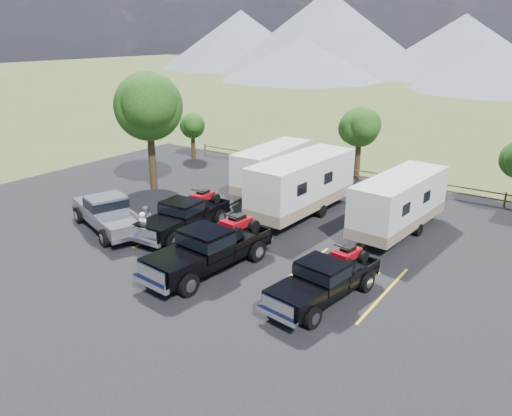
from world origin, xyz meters
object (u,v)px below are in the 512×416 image
Objects in this scene: person_a at (144,228)px; tree_big_nw at (148,106)px; rig_right at (325,279)px; trailer_center at (302,185)px; rig_left at (185,215)px; pickup_silver at (108,213)px; person_b at (147,221)px; trailer_left at (273,168)px; rig_center at (210,247)px; trailer_right at (399,204)px.

tree_big_nw is at bearing -52.58° from person_a.
trailer_center reaches higher than rig_right.
pickup_silver is (-3.55, -2.17, 0.01)m from rig_left.
person_b is at bearing -46.18° from tree_big_nw.
trailer_center is at bearing 133.45° from rig_right.
trailer_center is (3.90, -2.89, 0.21)m from trailer_left.
pickup_silver reaches higher than person_b.
rig_center is at bearing -72.40° from trailer_left.
tree_big_nw is 9.07m from pickup_silver.
tree_big_nw reaches higher than trailer_right.
trailer_right is (5.33, 9.09, 0.55)m from rig_center.
person_a is (-0.63, -2.36, -0.12)m from rig_left.
trailer_left is 10.37m from person_b.
tree_big_nw is 4.95× the size of person_b.
trailer_left is 5.47× the size of person_b.
trailer_center is (10.97, 1.24, -3.77)m from tree_big_nw.
tree_big_nw reaches higher than trailer_left.
trailer_right reaches higher than rig_center.
rig_left is 3.91× the size of person_b.
trailer_left is at bearing 139.34° from rig_right.
person_b is (2.17, 0.75, -0.19)m from pickup_silver.
trailer_left is (-4.17, 11.49, 0.50)m from rig_center.
trailer_left reaches higher than pickup_silver.
trailer_right is at bearing 98.91° from rig_right.
trailer_right is at bearing 8.01° from trailer_center.
trailer_center is at bearing -169.90° from trailer_right.
rig_right is at bearing -15.85° from rig_left.
person_b is (5.89, -6.14, -4.77)m from tree_big_nw.
rig_left is at bearing 175.43° from rig_right.
person_a is (-0.43, -11.21, -0.71)m from trailer_left.
tree_big_nw reaches higher than person_b.
person_a reaches higher than person_b.
trailer_center reaches higher than person_a.
trailer_right is 13.30m from person_a.
rig_left reaches higher than rig_right.
trailer_left reaches higher than rig_center.
person_b is at bearing -121.55° from trailer_center.
rig_left is at bearing 140.31° from pickup_silver.
tree_big_nw is at bearing 152.22° from rig_center.
person_a is (-4.33, -8.32, -0.93)m from trailer_center.
tree_big_nw reaches higher than pickup_silver.
rig_center reaches higher than rig_right.
pickup_silver is at bearing -151.86° from rig_left.
rig_left is at bearing -32.97° from tree_big_nw.
rig_center is 1.15× the size of rig_right.
tree_big_nw reaches higher than trailer_center.
rig_center is at bearing -115.32° from trailer_right.
person_b is at bearing -57.04° from person_a.
person_b is (-1.38, -1.42, -0.19)m from rig_left.
rig_center is 12.23m from trailer_left.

